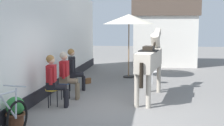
% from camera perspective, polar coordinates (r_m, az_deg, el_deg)
% --- Properties ---
extents(ground_plane, '(40.00, 40.00, 0.00)m').
position_cam_1_polar(ground_plane, '(10.92, 3.33, -4.32)').
color(ground_plane, slate).
extents(pub_facade_wall, '(0.34, 14.00, 3.40)m').
position_cam_1_polar(pub_facade_wall, '(9.78, -12.36, 3.26)').
color(pub_facade_wall, white).
rests_on(pub_facade_wall, ground_plane).
extents(distant_cottage, '(3.40, 2.60, 3.50)m').
position_cam_1_polar(distant_cottage, '(16.78, 9.71, 5.81)').
color(distant_cottage, silver).
rests_on(distant_cottage, ground_plane).
extents(seated_visitor_near, '(0.61, 0.49, 1.39)m').
position_cam_1_polar(seated_visitor_near, '(8.23, -10.71, -2.77)').
color(seated_visitor_near, gold).
rests_on(seated_visitor_near, ground_plane).
extents(seated_visitor_middle, '(0.61, 0.49, 1.39)m').
position_cam_1_polar(seated_visitor_middle, '(9.06, -8.43, -1.80)').
color(seated_visitor_middle, '#194C99').
rests_on(seated_visitor_middle, ground_plane).
extents(seated_visitor_far, '(0.61, 0.48, 1.39)m').
position_cam_1_polar(seated_visitor_far, '(10.18, -7.10, -0.78)').
color(seated_visitor_far, black).
rests_on(seated_visitor_far, ground_plane).
extents(saddled_horse_center, '(0.78, 2.98, 2.06)m').
position_cam_1_polar(saddled_horse_center, '(9.06, 7.04, 0.67)').
color(saddled_horse_center, '#B2A899').
rests_on(saddled_horse_center, ground_plane).
extents(flower_planter_nearest, '(0.43, 0.43, 0.64)m').
position_cam_1_polar(flower_planter_nearest, '(7.01, -17.47, -8.44)').
color(flower_planter_nearest, brown).
rests_on(flower_planter_nearest, ground_plane).
extents(leaning_bicycle, '(0.50, 1.75, 1.02)m').
position_cam_1_polar(leaning_bicycle, '(5.98, -19.92, -10.62)').
color(leaning_bicycle, black).
rests_on(leaning_bicycle, ground_plane).
extents(cafe_parasol, '(2.10, 2.10, 2.58)m').
position_cam_1_polar(cafe_parasol, '(12.53, 3.16, 8.03)').
color(cafe_parasol, black).
rests_on(cafe_parasol, ground_plane).
extents(spare_stool_white, '(0.32, 0.32, 0.46)m').
position_cam_1_polar(spare_stool_white, '(11.42, 7.81, -1.83)').
color(spare_stool_white, white).
rests_on(spare_stool_white, ground_plane).
extents(satchel_bag, '(0.24, 0.30, 0.20)m').
position_cam_1_polar(satchel_bag, '(11.42, -4.57, -3.31)').
color(satchel_bag, brown).
rests_on(satchel_bag, ground_plane).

